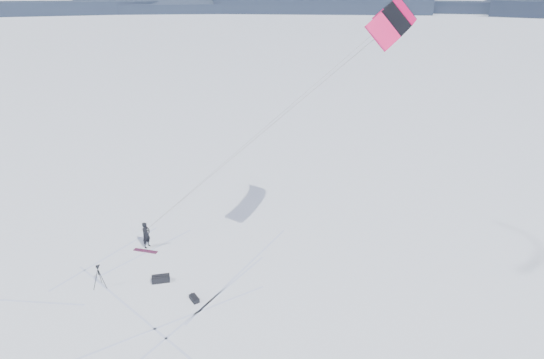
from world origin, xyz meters
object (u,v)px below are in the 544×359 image
at_px(gear_bag_a, 161,279).
at_px(snowkiter, 148,247).
at_px(tripod, 99,273).
at_px(gear_bag_b, 194,298).
at_px(snowboard, 146,251).

bearing_deg(gear_bag_a, snowkiter, 102.74).
distance_m(tripod, gear_bag_b, 5.25).
bearing_deg(tripod, gear_bag_a, 28.06).
bearing_deg(gear_bag_b, tripod, -135.97).
relative_size(snowboard, gear_bag_a, 1.47).
xyz_separation_m(snowkiter, tripod, (0.17, -4.28, 0.87)).
bearing_deg(tripod, snowkiter, 89.35).
xyz_separation_m(tripod, gear_bag_a, (2.64, 1.59, -0.68)).
bearing_deg(snowboard, gear_bag_a, -47.47).
xyz_separation_m(snowkiter, gear_bag_a, (2.81, -2.69, 0.18)).
bearing_deg(tripod, gear_bag_b, 6.45).
bearing_deg(gear_bag_a, snowboard, 106.13).
bearing_deg(snowboard, snowkiter, 105.17).
relative_size(snowboard, tripod, 1.12).
relative_size(tripod, gear_bag_b, 1.92).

